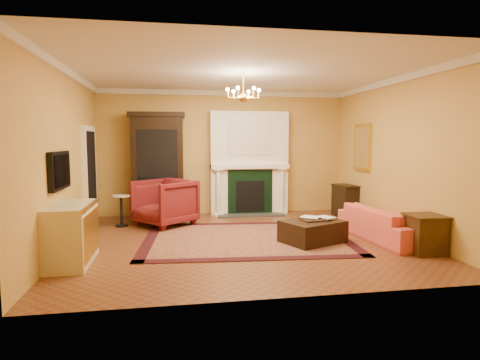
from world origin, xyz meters
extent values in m
cube|color=brown|center=(0.00, 0.00, -0.01)|extent=(6.00, 5.50, 0.02)
cube|color=silver|center=(0.00, 0.00, 3.01)|extent=(6.00, 5.50, 0.02)
cube|color=#D69B4D|center=(0.00, 2.76, 1.50)|extent=(6.00, 0.02, 3.00)
cube|color=#D69B4D|center=(0.00, -2.76, 1.50)|extent=(6.00, 0.02, 3.00)
cube|color=#D69B4D|center=(-3.01, 0.00, 1.50)|extent=(0.02, 5.50, 3.00)
cube|color=#D69B4D|center=(3.01, 0.00, 1.50)|extent=(0.02, 5.50, 3.00)
cube|color=white|center=(0.60, 2.59, 1.25)|extent=(1.90, 0.32, 2.50)
cube|color=silver|center=(0.60, 2.42, 1.85)|extent=(1.10, 0.01, 0.80)
cube|color=#0D321B|center=(0.60, 2.42, 0.55)|extent=(1.10, 0.02, 1.10)
cube|color=black|center=(0.60, 2.42, 0.45)|extent=(0.70, 0.02, 0.75)
cube|color=#333333|center=(0.60, 2.30, 0.02)|extent=(1.60, 0.50, 0.04)
cube|color=white|center=(0.60, 2.53, 1.18)|extent=(1.90, 0.44, 0.10)
cylinder|color=white|center=(-0.18, 2.41, 0.59)|extent=(0.14, 0.14, 1.18)
cylinder|color=white|center=(1.38, 2.41, 0.59)|extent=(0.14, 0.14, 1.18)
cube|color=silver|center=(0.00, 2.71, 2.94)|extent=(6.00, 0.08, 0.12)
cube|color=silver|center=(-2.96, 0.00, 2.94)|extent=(0.08, 5.50, 0.12)
cube|color=silver|center=(2.96, 0.00, 2.94)|extent=(0.08, 5.50, 0.12)
cube|color=white|center=(-2.96, 1.70, 1.05)|extent=(0.08, 1.05, 2.10)
cube|color=black|center=(-2.92, 1.70, 1.02)|extent=(0.02, 0.85, 1.95)
cube|color=black|center=(-2.95, -0.60, 1.35)|extent=(0.08, 0.95, 0.58)
cube|color=black|center=(-2.90, -0.60, 1.35)|extent=(0.01, 0.85, 0.48)
cube|color=gold|center=(2.97, 1.40, 1.65)|extent=(0.05, 0.76, 1.05)
cube|color=white|center=(2.94, 1.40, 1.65)|extent=(0.01, 0.62, 0.90)
cylinder|color=gold|center=(0.00, 0.00, 2.80)|extent=(0.03, 0.03, 0.40)
sphere|color=gold|center=(0.00, 0.00, 2.55)|extent=(0.16, 0.16, 0.16)
sphere|color=#FFE5B2|center=(0.28, 0.00, 2.69)|extent=(0.07, 0.07, 0.07)
sphere|color=#FFE5B2|center=(0.14, 0.24, 2.69)|extent=(0.07, 0.07, 0.07)
sphere|color=#FFE5B2|center=(-0.14, 0.24, 2.69)|extent=(0.07, 0.07, 0.07)
sphere|color=#FFE5B2|center=(-0.28, 0.00, 2.69)|extent=(0.07, 0.07, 0.07)
sphere|color=#FFE5B2|center=(-0.14, -0.24, 2.69)|extent=(0.07, 0.07, 0.07)
sphere|color=#FFE5B2|center=(0.14, -0.24, 2.69)|extent=(0.07, 0.07, 0.07)
cube|color=#44100E|center=(0.07, 0.06, 0.01)|extent=(3.93, 3.07, 0.01)
cube|color=black|center=(-1.59, 2.49, 1.17)|extent=(1.19, 0.58, 2.34)
imported|color=maroon|center=(-1.43, 1.50, 0.54)|extent=(1.43, 1.44, 1.08)
cylinder|color=black|center=(-2.33, 1.56, 0.02)|extent=(0.26, 0.26, 0.04)
cylinder|color=black|center=(-2.33, 1.56, 0.33)|extent=(0.06, 0.06, 0.59)
cylinder|color=white|center=(-2.33, 1.56, 0.65)|extent=(0.37, 0.37, 0.03)
cube|color=beige|center=(-2.73, -0.96, 0.44)|extent=(0.56, 1.18, 0.88)
imported|color=#E24D47|center=(2.54, -0.41, 0.40)|extent=(0.75, 2.06, 0.79)
cube|color=#3E2810|center=(2.72, -1.34, 0.30)|extent=(0.53, 0.53, 0.59)
cube|color=black|center=(2.78, 1.82, 0.36)|extent=(0.44, 0.69, 0.73)
cube|color=black|center=(1.17, -0.41, 0.21)|extent=(1.23, 1.08, 0.38)
cube|color=black|center=(1.18, -0.40, 0.41)|extent=(0.45, 0.37, 0.03)
imported|color=gray|center=(1.09, -0.41, 0.58)|extent=(0.18, 0.20, 0.32)
imported|color=gray|center=(1.34, -0.39, 0.57)|extent=(0.21, 0.11, 0.30)
cylinder|color=tan|center=(0.02, 2.53, 1.27)|extent=(0.10, 0.10, 0.08)
cone|color=#0F3A13|center=(0.02, 2.53, 1.47)|extent=(0.15, 0.15, 0.31)
cylinder|color=tan|center=(1.18, 2.53, 1.27)|extent=(0.11, 0.11, 0.09)
cone|color=#0F3A13|center=(1.18, 2.53, 1.49)|extent=(0.16, 0.16, 0.34)
camera|label=1|loc=(-1.25, -7.05, 1.80)|focal=30.00mm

